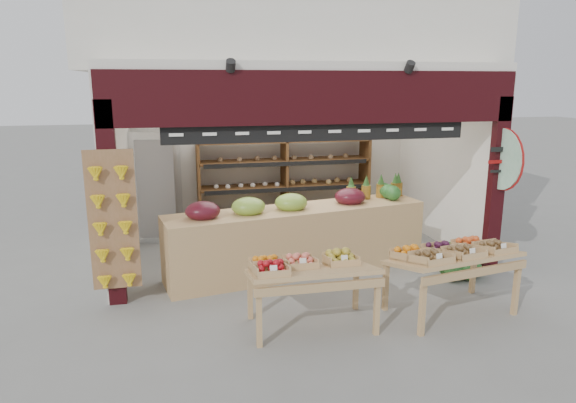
{
  "coord_description": "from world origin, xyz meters",
  "views": [
    {
      "loc": [
        -1.96,
        -7.7,
        2.85
      ],
      "look_at": [
        -0.26,
        -0.2,
        1.06
      ],
      "focal_mm": 32.0,
      "sensor_mm": 36.0,
      "label": 1
    }
  ],
  "objects_px": {
    "mid_counter": "(297,237)",
    "display_table_right": "(453,254)",
    "watermelon_pile": "(459,265)",
    "refrigerator": "(156,185)",
    "back_shelving": "(284,169)",
    "display_table_left": "(302,268)",
    "cardboard_stack": "(215,242)"
  },
  "relations": [
    {
      "from": "back_shelving",
      "to": "mid_counter",
      "type": "distance_m",
      "value": 2.44
    },
    {
      "from": "display_table_left",
      "to": "display_table_right",
      "type": "distance_m",
      "value": 1.91
    },
    {
      "from": "cardboard_stack",
      "to": "display_table_left",
      "type": "distance_m",
      "value": 2.96
    },
    {
      "from": "mid_counter",
      "to": "display_table_right",
      "type": "xyz_separation_m",
      "value": [
        1.54,
        -1.82,
        0.23
      ]
    },
    {
      "from": "cardboard_stack",
      "to": "display_table_left",
      "type": "relative_size",
      "value": 0.71
    },
    {
      "from": "cardboard_stack",
      "to": "watermelon_pile",
      "type": "distance_m",
      "value": 3.93
    },
    {
      "from": "mid_counter",
      "to": "display_table_left",
      "type": "distance_m",
      "value": 1.8
    },
    {
      "from": "mid_counter",
      "to": "display_table_right",
      "type": "relative_size",
      "value": 2.46
    },
    {
      "from": "refrigerator",
      "to": "mid_counter",
      "type": "distance_m",
      "value": 3.12
    },
    {
      "from": "refrigerator",
      "to": "mid_counter",
      "type": "xyz_separation_m",
      "value": [
        2.1,
        -2.26,
        -0.46
      ]
    },
    {
      "from": "cardboard_stack",
      "to": "refrigerator",
      "type": "bearing_deg",
      "value": 127.42
    },
    {
      "from": "cardboard_stack",
      "to": "watermelon_pile",
      "type": "relative_size",
      "value": 1.57
    },
    {
      "from": "cardboard_stack",
      "to": "mid_counter",
      "type": "relative_size",
      "value": 0.26
    },
    {
      "from": "display_table_left",
      "to": "cardboard_stack",
      "type": "bearing_deg",
      "value": 105.92
    },
    {
      "from": "display_table_left",
      "to": "watermelon_pile",
      "type": "xyz_separation_m",
      "value": [
        2.71,
        1.05,
        -0.55
      ]
    },
    {
      "from": "back_shelving",
      "to": "cardboard_stack",
      "type": "bearing_deg",
      "value": -139.31
    },
    {
      "from": "back_shelving",
      "to": "mid_counter",
      "type": "relative_size",
      "value": 0.82
    },
    {
      "from": "mid_counter",
      "to": "display_table_left",
      "type": "relative_size",
      "value": 2.74
    },
    {
      "from": "refrigerator",
      "to": "cardboard_stack",
      "type": "distance_m",
      "value": 1.71
    },
    {
      "from": "display_table_right",
      "to": "refrigerator",
      "type": "bearing_deg",
      "value": 131.64
    },
    {
      "from": "display_table_left",
      "to": "display_table_right",
      "type": "xyz_separation_m",
      "value": [
        1.91,
        -0.07,
        0.05
      ]
    },
    {
      "from": "display_table_right",
      "to": "watermelon_pile",
      "type": "bearing_deg",
      "value": 54.16
    },
    {
      "from": "back_shelving",
      "to": "display_table_right",
      "type": "distance_m",
      "value": 4.35
    },
    {
      "from": "refrigerator",
      "to": "mid_counter",
      "type": "height_order",
      "value": "refrigerator"
    },
    {
      "from": "back_shelving",
      "to": "display_table_left",
      "type": "height_order",
      "value": "back_shelving"
    },
    {
      "from": "back_shelving",
      "to": "display_table_right",
      "type": "bearing_deg",
      "value": -73.67
    },
    {
      "from": "watermelon_pile",
      "to": "refrigerator",
      "type": "bearing_deg",
      "value": 146.23
    },
    {
      "from": "display_table_right",
      "to": "watermelon_pile",
      "type": "height_order",
      "value": "display_table_right"
    },
    {
      "from": "back_shelving",
      "to": "display_table_right",
      "type": "relative_size",
      "value": 2.01
    },
    {
      "from": "mid_counter",
      "to": "watermelon_pile",
      "type": "xyz_separation_m",
      "value": [
        2.35,
        -0.71,
        -0.38
      ]
    },
    {
      "from": "mid_counter",
      "to": "display_table_right",
      "type": "height_order",
      "value": "mid_counter"
    },
    {
      "from": "display_table_right",
      "to": "watermelon_pile",
      "type": "relative_size",
      "value": 2.46
    }
  ]
}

